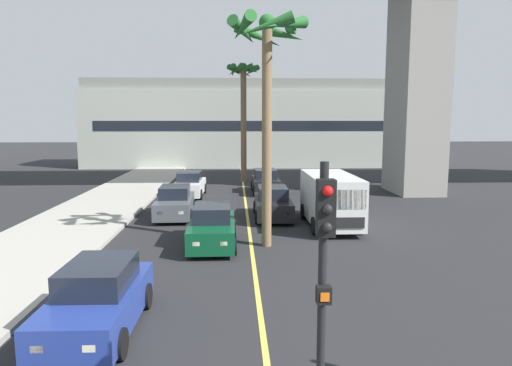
# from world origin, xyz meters

# --- Properties ---
(sidewalk_left) EXTENTS (4.80, 80.00, 0.15)m
(sidewalk_left) POSITION_xyz_m (-8.00, 16.00, 0.07)
(sidewalk_left) COLOR #ADA89E
(sidewalk_left) RESTS_ON ground
(lane_stripe_center) EXTENTS (0.14, 56.00, 0.01)m
(lane_stripe_center) POSITION_xyz_m (0.00, 24.00, 0.00)
(lane_stripe_center) COLOR #DBCC4C
(lane_stripe_center) RESTS_ON ground
(pier_building_backdrop) EXTENTS (32.58, 8.04, 9.07)m
(pier_building_backdrop) POSITION_xyz_m (0.00, 51.22, 4.47)
(pier_building_backdrop) COLOR #ADB2A8
(pier_building_backdrop) RESTS_ON ground
(car_queue_front) EXTENTS (1.88, 4.12, 1.56)m
(car_queue_front) POSITION_xyz_m (-3.72, 10.97, 0.72)
(car_queue_front) COLOR navy
(car_queue_front) RESTS_ON ground
(car_queue_second) EXTENTS (1.94, 4.15, 1.56)m
(car_queue_second) POSITION_xyz_m (-3.61, 23.49, 0.72)
(car_queue_second) COLOR #4C5156
(car_queue_second) RESTS_ON ground
(car_queue_third) EXTENTS (1.89, 4.13, 1.56)m
(car_queue_third) POSITION_xyz_m (1.43, 31.33, 0.72)
(car_queue_third) COLOR black
(car_queue_third) RESTS_ON ground
(car_queue_fourth) EXTENTS (1.87, 4.12, 1.56)m
(car_queue_fourth) POSITION_xyz_m (-1.49, 18.10, 0.72)
(car_queue_fourth) COLOR #0C4728
(car_queue_fourth) RESTS_ON ground
(car_queue_fifth) EXTENTS (1.87, 4.12, 1.56)m
(car_queue_fifth) POSITION_xyz_m (1.24, 23.06, 0.72)
(car_queue_fifth) COLOR black
(car_queue_fifth) RESTS_ON ground
(car_queue_sixth) EXTENTS (1.94, 4.15, 1.56)m
(car_queue_sixth) POSITION_xyz_m (-3.51, 30.00, 0.72)
(car_queue_sixth) COLOR white
(car_queue_sixth) RESTS_ON ground
(delivery_van) EXTENTS (2.17, 5.25, 2.36)m
(delivery_van) POSITION_xyz_m (3.70, 21.17, 1.29)
(delivery_van) COLOR silver
(delivery_van) RESTS_ON ground
(traffic_light_median_near) EXTENTS (0.24, 0.37, 4.20)m
(traffic_light_median_near) POSITION_xyz_m (0.59, 6.85, 2.71)
(traffic_light_median_near) COLOR black
(traffic_light_median_near) RESTS_ON ground
(palm_tree_near_median) EXTENTS (2.65, 2.60, 9.23)m
(palm_tree_near_median) POSITION_xyz_m (0.07, 37.05, 6.95)
(palm_tree_near_median) COLOR brown
(palm_tree_near_median) RESTS_ON ground
(palm_tree_mid_median) EXTENTS (2.98, 3.02, 8.57)m
(palm_tree_mid_median) POSITION_xyz_m (0.60, 17.97, 6.88)
(palm_tree_mid_median) COLOR brown
(palm_tree_mid_median) RESTS_ON ground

